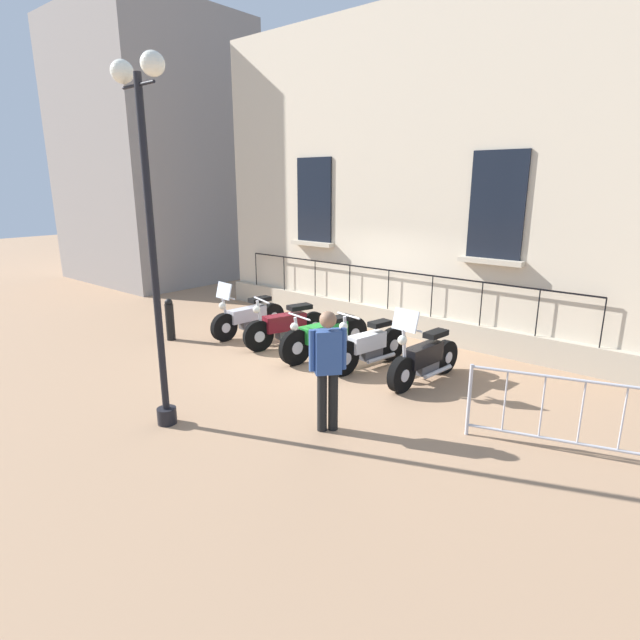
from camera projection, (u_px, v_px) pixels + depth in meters
name	position (u px, v px, depth m)	size (l,w,h in m)	color
ground_plane	(333.00, 353.00, 10.57)	(60.00, 60.00, 0.00)	#9E7A5B
building_facade	(402.00, 181.00, 11.46)	(0.82, 10.73, 7.13)	beige
motorcycle_silver	(248.00, 318.00, 11.71)	(2.02, 0.61, 1.32)	black
motorcycle_maroon	(287.00, 326.00, 10.90)	(1.97, 0.89, 1.11)	black
motorcycle_green	(325.00, 336.00, 10.21)	(2.19, 0.81, 0.97)	black
motorcycle_white	(368.00, 347.00, 9.62)	(1.93, 0.66, 1.13)	black
motorcycle_black	(424.00, 359.00, 8.91)	(1.95, 0.60, 1.43)	black
lamppost	(149.00, 212.00, 6.67)	(0.29, 0.99, 4.94)	black
crowd_barrier	(561.00, 411.00, 6.57)	(0.76, 2.26, 1.05)	#B7B7BF
bollard	(170.00, 319.00, 11.32)	(0.19, 0.19, 0.95)	black
pedestrian_standing	(328.00, 364.00, 7.02)	(0.43, 0.40, 1.76)	black
distant_building	(157.00, 154.00, 18.23)	(5.33, 5.61, 8.88)	gray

